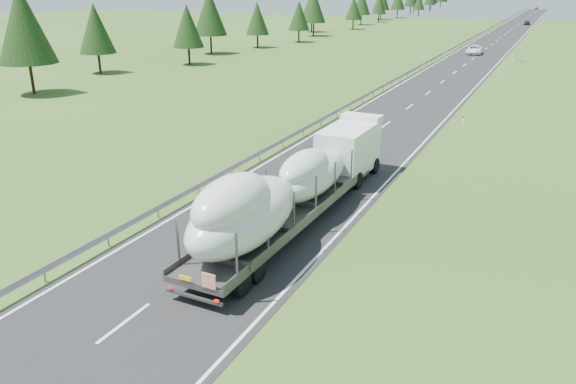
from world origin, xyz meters
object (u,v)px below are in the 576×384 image
at_px(distant_car_blue, 536,8).
at_px(boat_truck, 291,185).
at_px(highway_sign, 518,51).
at_px(distant_car_dark, 527,23).
at_px(distant_van, 474,50).

bearing_deg(distant_car_blue, boat_truck, -90.74).
xyz_separation_m(highway_sign, boat_truck, (-5.22, -77.92, 0.61)).
height_order(highway_sign, distant_car_blue, highway_sign).
height_order(highway_sign, distant_car_dark, highway_sign).
xyz_separation_m(boat_truck, distant_car_dark, (0.55, 173.91, -1.72)).
xyz_separation_m(highway_sign, distant_car_dark, (-4.67, 95.99, -1.10)).
distance_m(distant_van, distant_car_dark, 88.02).
relative_size(highway_sign, boat_truck, 0.12).
bearing_deg(boat_truck, distant_car_dark, 89.82).
height_order(highway_sign, boat_truck, boat_truck).
relative_size(boat_truck, distant_car_blue, 4.55).
bearing_deg(boat_truck, distant_car_blue, 90.57).
xyz_separation_m(distant_car_dark, distant_car_blue, (-3.49, 121.76, 0.06)).
bearing_deg(distant_car_dark, distant_car_blue, 91.76).
distance_m(highway_sign, distant_car_dark, 96.11).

